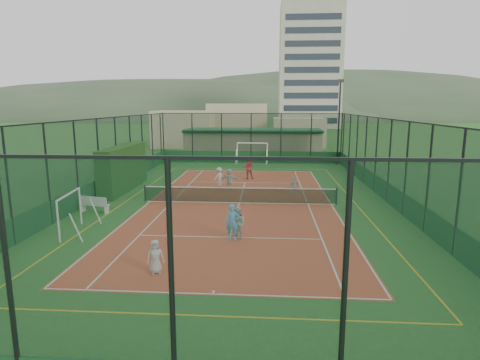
% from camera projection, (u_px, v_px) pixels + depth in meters
% --- Properties ---
extents(ground, '(300.00, 300.00, 0.00)m').
position_uv_depth(ground, '(239.00, 203.00, 24.22)').
color(ground, '#1F5C22').
rests_on(ground, ground).
extents(court_slab, '(11.17, 23.97, 0.01)m').
position_uv_depth(court_slab, '(239.00, 203.00, 24.22)').
color(court_slab, '#C94B2C').
rests_on(court_slab, ground).
extents(tennis_net, '(11.67, 0.12, 1.06)m').
position_uv_depth(tennis_net, '(239.00, 195.00, 24.13)').
color(tennis_net, black).
rests_on(tennis_net, ground).
extents(perimeter_fence, '(18.12, 34.12, 5.00)m').
position_uv_depth(perimeter_fence, '(239.00, 162.00, 23.76)').
color(perimeter_fence, black).
rests_on(perimeter_fence, ground).
extents(floodlight_ne, '(0.60, 0.26, 8.25)m').
position_uv_depth(floodlight_ne, '(339.00, 123.00, 39.16)').
color(floodlight_ne, black).
rests_on(floodlight_ne, ground).
extents(clubhouse, '(15.20, 7.20, 3.15)m').
position_uv_depth(clubhouse, '(253.00, 143.00, 45.50)').
color(clubhouse, tan).
rests_on(clubhouse, ground).
extents(apartment_tower, '(15.00, 12.00, 30.00)m').
position_uv_depth(apartment_tower, '(309.00, 68.00, 101.03)').
color(apartment_tower, beige).
rests_on(apartment_tower, ground).
extents(distant_hills, '(200.00, 60.00, 24.00)m').
position_uv_depth(distant_hills, '(264.00, 118.00, 171.28)').
color(distant_hills, '#384C33').
rests_on(distant_hills, ground).
extents(hedge_left, '(1.05, 6.99, 3.06)m').
position_uv_depth(hedge_left, '(123.00, 168.00, 27.78)').
color(hedge_left, black).
rests_on(hedge_left, ground).
extents(white_bench, '(1.77, 0.85, 0.96)m').
position_uv_depth(white_bench, '(95.00, 204.00, 22.03)').
color(white_bench, white).
rests_on(white_bench, ground).
extents(futsal_goal_near, '(2.91, 1.15, 1.83)m').
position_uv_depth(futsal_goal_near, '(70.00, 214.00, 18.48)').
color(futsal_goal_near, white).
rests_on(futsal_goal_near, ground).
extents(futsal_goal_far, '(3.20, 1.11, 2.03)m').
position_uv_depth(futsal_goal_far, '(252.00, 153.00, 40.61)').
color(futsal_goal_far, white).
rests_on(futsal_goal_far, ground).
extents(child_near_left, '(0.70, 0.59, 1.22)m').
position_uv_depth(child_near_left, '(155.00, 257.00, 14.03)').
color(child_near_left, white).
rests_on(child_near_left, court_slab).
extents(child_near_mid, '(0.62, 0.44, 1.60)m').
position_uv_depth(child_near_mid, '(232.00, 222.00, 17.47)').
color(child_near_mid, '#52AAE9').
rests_on(child_near_mid, court_slab).
extents(child_near_right, '(0.87, 0.84, 1.40)m').
position_uv_depth(child_near_right, '(238.00, 223.00, 17.67)').
color(child_near_right, silver).
rests_on(child_near_right, court_slab).
extents(child_far_left, '(0.97, 0.96, 1.34)m').
position_uv_depth(child_far_left, '(219.00, 176.00, 29.34)').
color(child_far_left, white).
rests_on(child_far_left, court_slab).
extents(child_far_right, '(0.76, 0.41, 1.22)m').
position_uv_depth(child_far_right, '(294.00, 187.00, 26.01)').
color(child_far_right, silver).
rests_on(child_far_right, court_slab).
extents(child_far_back, '(1.44, 0.71, 1.49)m').
position_uv_depth(child_far_back, '(230.00, 179.00, 27.73)').
color(child_far_back, silver).
rests_on(child_far_back, court_slab).
extents(coach, '(0.99, 0.82, 1.84)m').
position_uv_depth(coach, '(248.00, 168.00, 31.84)').
color(coach, red).
rests_on(coach, court_slab).
extents(tennis_balls, '(5.31, 1.16, 0.07)m').
position_uv_depth(tennis_balls, '(261.00, 196.00, 25.82)').
color(tennis_balls, '#CCE033').
rests_on(tennis_balls, court_slab).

